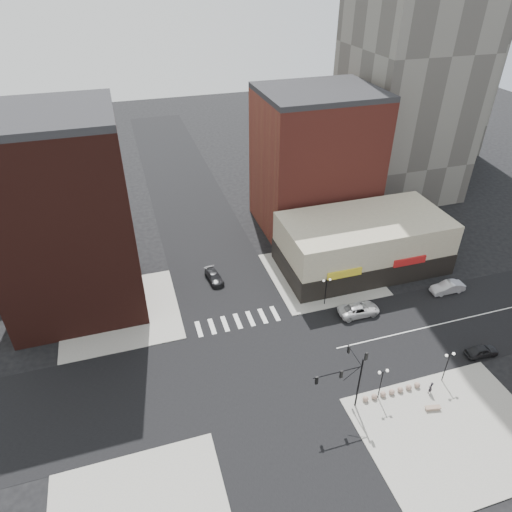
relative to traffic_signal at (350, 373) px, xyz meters
name	(u,v)px	position (x,y,z in m)	size (l,w,h in m)	color
ground	(257,367)	(-7.24, 7.83, -4.96)	(240.00, 240.00, 0.00)	black
road_ew	(257,367)	(-7.24, 7.83, -4.95)	(200.00, 14.00, 0.02)	black
road_ns	(257,367)	(-7.24, 7.83, -4.95)	(14.00, 200.00, 0.02)	black
sidewalk_nw	(120,312)	(-21.74, 22.33, -4.90)	(15.00, 15.00, 0.12)	gray
sidewalk_ne	(322,274)	(7.26, 22.33, -4.90)	(15.00, 15.00, 0.12)	gray
sidewalk_se	(453,433)	(8.76, -6.17, -4.90)	(18.00, 14.00, 0.12)	gray
building_nw	(64,221)	(-26.24, 26.33, 7.54)	(16.00, 15.00, 25.00)	black
building_ne_midrise	(315,163)	(11.76, 37.33, 6.04)	(18.00, 15.00, 22.00)	maroon
building_ne_row	(362,247)	(13.76, 22.83, -1.66)	(24.20, 12.20, 8.00)	#BCB395
traffic_signal	(350,373)	(0.00, 0.00, 0.00)	(5.59, 3.09, 7.77)	black
street_lamp_se_a	(382,377)	(3.76, -0.17, -1.67)	(1.22, 0.32, 4.16)	black
street_lamp_se_b	(448,360)	(11.76, -0.17, -1.67)	(1.22, 0.32, 4.16)	black
street_lamp_ne	(326,285)	(4.76, 15.83, -1.67)	(1.22, 0.32, 4.16)	black
bollard_row	(392,392)	(5.41, -0.17, -4.53)	(6.92, 0.62, 0.62)	#A17E6F
white_suv	(359,309)	(8.25, 12.73, -4.20)	(2.54, 5.50, 1.53)	silver
dark_sedan_east	(482,351)	(18.59, 1.83, -4.29)	(1.60, 3.97, 1.35)	black
silver_sedan	(448,287)	(22.29, 13.30, -4.17)	(1.67, 4.80, 1.58)	#A8A8AE
dark_sedan_north	(214,277)	(-8.29, 25.49, -4.31)	(1.82, 4.47, 1.30)	black
pedestrian	(431,388)	(9.40, -1.23, -4.06)	(0.57, 0.38, 1.57)	#262328
stone_bench	(433,408)	(8.43, -3.21, -4.64)	(1.70, 0.81, 0.38)	gray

